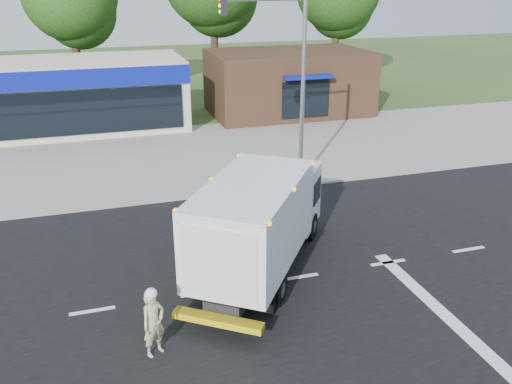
# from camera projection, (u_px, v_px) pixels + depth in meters

# --- Properties ---
(ground) EXTENTS (120.00, 120.00, 0.00)m
(ground) POSITION_uv_depth(u_px,v_px,m) (299.00, 277.00, 16.27)
(ground) COLOR #385123
(ground) RESTS_ON ground
(road_asphalt) EXTENTS (60.00, 14.00, 0.02)m
(road_asphalt) POSITION_uv_depth(u_px,v_px,m) (299.00, 277.00, 16.26)
(road_asphalt) COLOR black
(road_asphalt) RESTS_ON ground
(sidewalk) EXTENTS (60.00, 2.40, 0.12)m
(sidewalk) POSITION_uv_depth(u_px,v_px,m) (230.00, 183.00, 23.52)
(sidewalk) COLOR gray
(sidewalk) RESTS_ON ground
(parking_apron) EXTENTS (60.00, 9.00, 0.02)m
(parking_apron) POSITION_uv_depth(u_px,v_px,m) (203.00, 147.00, 28.68)
(parking_apron) COLOR gray
(parking_apron) RESTS_ON ground
(lane_markings) EXTENTS (55.20, 7.00, 0.01)m
(lane_markings) POSITION_uv_depth(u_px,v_px,m) (361.00, 293.00, 15.43)
(lane_markings) COLOR silver
(lane_markings) RESTS_ON road_asphalt
(ems_box_truck) EXTENTS (6.01, 7.19, 3.21)m
(ems_box_truck) POSITION_uv_depth(u_px,v_px,m) (261.00, 217.00, 15.87)
(ems_box_truck) COLOR black
(ems_box_truck) RESTS_ON ground
(emergency_worker) EXTENTS (0.74, 0.67, 1.80)m
(emergency_worker) POSITION_uv_depth(u_px,v_px,m) (153.00, 322.00, 12.68)
(emergency_worker) COLOR tan
(emergency_worker) RESTS_ON ground
(retail_strip_mall) EXTENTS (18.00, 6.20, 4.00)m
(retail_strip_mall) POSITION_uv_depth(u_px,v_px,m) (24.00, 97.00, 30.74)
(retail_strip_mall) COLOR beige
(retail_strip_mall) RESTS_ON ground
(brown_storefront) EXTENTS (10.00, 6.70, 4.00)m
(brown_storefront) POSITION_uv_depth(u_px,v_px,m) (288.00, 82.00, 35.17)
(brown_storefront) COLOR #382316
(brown_storefront) RESTS_ON ground
(traffic_signal_pole) EXTENTS (3.51, 0.25, 8.00)m
(traffic_signal_pole) POSITION_uv_depth(u_px,v_px,m) (289.00, 69.00, 21.83)
(traffic_signal_pole) COLOR gray
(traffic_signal_pole) RESTS_ON ground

